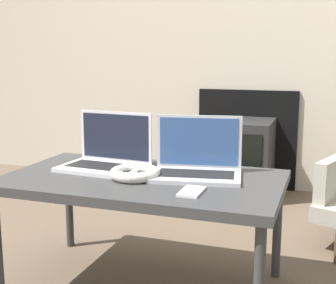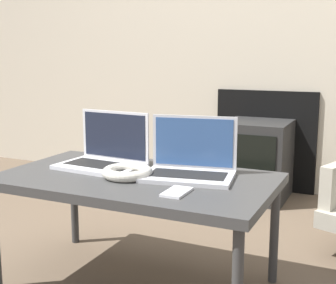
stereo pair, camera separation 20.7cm
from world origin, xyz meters
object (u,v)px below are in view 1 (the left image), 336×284
Objects in this scene: laptop_left at (107,156)px; phone at (192,192)px; headphones at (135,173)px; tv at (240,158)px; laptop_right at (197,163)px.

phone is (0.43, -0.24, -0.05)m from laptop_left.
phone is at bearing -23.97° from headphones.
laptop_right is at bearing -87.45° from tv.
headphones is 1.43m from tv.
headphones is at bearing -96.27° from tv.
laptop_right reaches higher than tv.
phone is (0.05, -0.23, -0.05)m from laptop_right.
laptop_left is 0.21m from headphones.
laptop_left is 0.50m from phone.
laptop_left is 2.82× the size of phone.
tv is at bearing 80.07° from laptop_left.
laptop_right reaches higher than headphones.
laptop_right is 1.93× the size of headphones.
laptop_right is 0.25m from headphones.
tv is (-0.06, 1.29, -0.25)m from laptop_right.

